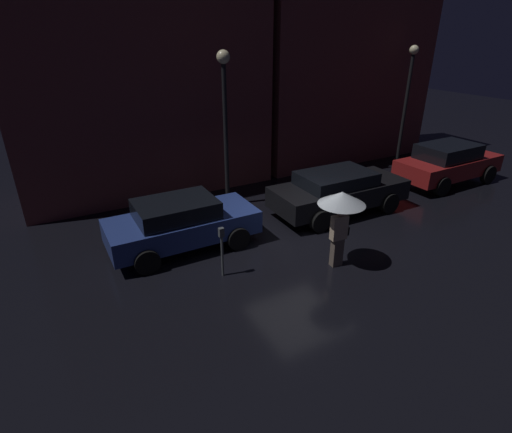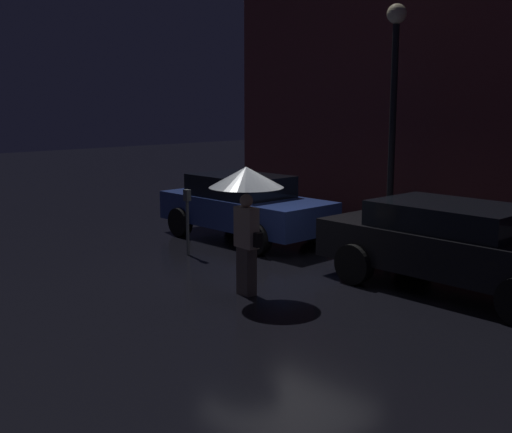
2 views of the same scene
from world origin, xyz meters
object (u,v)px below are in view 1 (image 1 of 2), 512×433
Objects in this scene: parked_car_blue at (181,223)px; parked_car_red at (448,163)px; parked_car_black at (338,190)px; parking_meter at (222,247)px; street_lamp_far at (408,92)px; street_lamp_near at (225,106)px; pedestrian_with_umbrella at (341,206)px.

parked_car_blue is 0.92× the size of parked_car_red.
parked_car_black is 3.49× the size of parking_meter.
street_lamp_far is at bearing 26.73° from parked_car_black.
parked_car_red is at bearing -93.85° from street_lamp_far.
street_lamp_far is (10.46, 4.34, 2.31)m from parking_meter.
street_lamp_near is (2.33, 2.06, 2.56)m from parked_car_blue.
parking_meter is (-10.28, -1.74, -0.01)m from parked_car_red.
parked_car_black is at bearing -154.11° from street_lamp_far.
parked_car_blue is 1.86m from parking_meter.
parked_car_blue is at bearing 101.20° from parking_meter.
street_lamp_near is 8.51m from street_lamp_far.
pedestrian_with_umbrella is (3.06, -2.77, 0.90)m from parked_car_blue.
street_lamp_near reaches higher than parking_meter.
parked_car_black is 2.26× the size of pedestrian_with_umbrella.
parked_car_red is 10.43m from parking_meter.
parked_car_red is (5.46, 0.13, 0.06)m from parked_car_black.
parked_car_black is at bearing -179.44° from parked_car_red.
parked_car_black is 1.04× the size of parked_car_red.
street_lamp_near is at bearing 63.09° from parking_meter.
street_lamp_far is (0.18, 2.60, 2.30)m from parked_car_red.
street_lamp_far is at bearing 3.16° from street_lamp_near.
parked_car_red reaches higher than parked_car_black.
pedestrian_with_umbrella is 0.41× the size of street_lamp_near.
parking_meter is 0.26× the size of street_lamp_far.
parking_meter is (-2.70, 0.95, -0.84)m from pedestrian_with_umbrella.
pedestrian_with_umbrella is (-7.58, -2.69, 0.83)m from parked_car_red.
parked_car_black is at bearing -38.47° from street_lamp_near.
parked_car_blue is 2.00× the size of pedestrian_with_umbrella.
street_lamp_far reaches higher than parking_meter.
parked_car_blue is 0.88× the size of parked_car_black.
parking_meter is at bearing -116.91° from street_lamp_near.
parked_car_blue is 3.09× the size of parking_meter.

